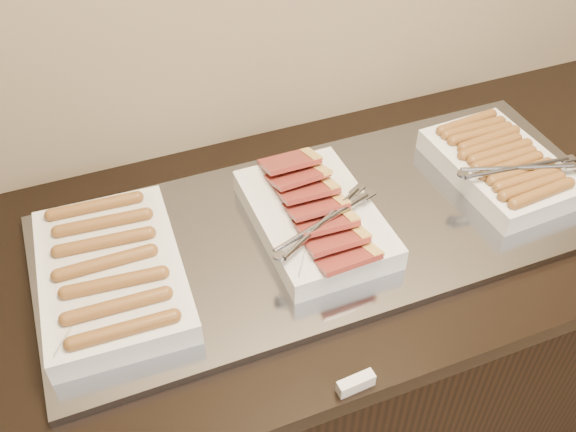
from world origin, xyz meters
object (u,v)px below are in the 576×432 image
object	(u,v)px
counter	(316,354)
warming_tray	(332,225)
dish_left	(111,272)
dish_center	(315,216)
dish_right	(501,164)

from	to	relation	value
counter	warming_tray	bearing A→B (deg)	0.00
warming_tray	dish_left	xyz separation A→B (m)	(-0.45, -0.00, 0.04)
dish_left	warming_tray	bearing A→B (deg)	2.40
dish_left	dish_center	distance (m)	0.41
warming_tray	dish_right	size ratio (longest dim) A/B	3.54
dish_left	dish_right	size ratio (longest dim) A/B	1.16
warming_tray	dish_left	distance (m)	0.45
dish_right	dish_center	bearing A→B (deg)	176.98
counter	warming_tray	world-z (taller)	warming_tray
dish_left	dish_center	bearing A→B (deg)	1.81
warming_tray	dish_center	xyz separation A→B (m)	(-0.04, -0.00, 0.04)
warming_tray	dish_center	distance (m)	0.06
warming_tray	dish_left	bearing A→B (deg)	-180.00
counter	warming_tray	distance (m)	0.46
counter	dish_left	bearing A→B (deg)	-180.00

